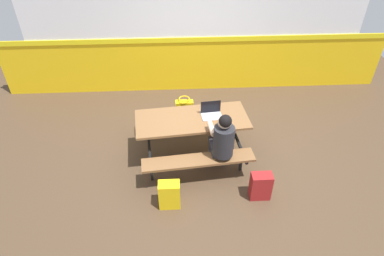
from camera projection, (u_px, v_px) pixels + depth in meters
ground_plane at (203, 154)px, 5.71m from camera, size 10.00×10.00×0.02m
accent_backdrop at (195, 34)px, 6.68m from camera, size 8.00×0.14×2.60m
picnic_table_main at (192, 127)px, 5.34m from camera, size 1.84×1.71×0.74m
student_nearer at (222, 140)px, 4.87m from camera, size 0.39×0.54×1.21m
laptop_silver at (211, 113)px, 5.28m from camera, size 0.34×0.25×0.22m
backpack_dark at (260, 186)px, 4.81m from camera, size 0.30×0.22×0.44m
tote_bag_bright at (184, 109)px, 6.43m from camera, size 0.34×0.21×0.43m
satchel_spare at (169, 195)px, 4.68m from camera, size 0.30×0.22×0.44m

